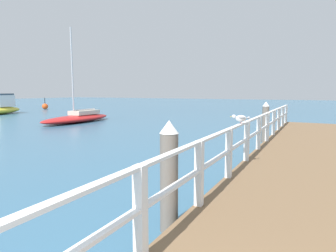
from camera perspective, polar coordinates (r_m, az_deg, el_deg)
pier_deck at (r=9.28m, az=25.16°, el=-6.08°), size 2.66×18.26×0.38m
pier_railing at (r=9.27m, az=17.68°, el=-0.52°), size 0.12×16.78×1.04m
dock_piling_near at (r=4.45m, az=0.21°, el=-9.95°), size 0.29×0.29×1.74m
dock_piling_far at (r=12.91m, az=18.86°, el=0.81°), size 0.29×0.29×1.74m
seagull_foreground at (r=6.89m, az=14.27°, el=1.56°), size 0.39×0.34×0.21m
boat_1 at (r=31.79m, az=-30.53°, el=3.23°), size 3.47×5.70×1.97m
boat_3 at (r=21.23m, az=-17.54°, el=1.61°), size 2.07×6.23×6.49m
channel_buoy at (r=37.99m, az=-23.35°, el=3.62°), size 0.70×0.70×1.40m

